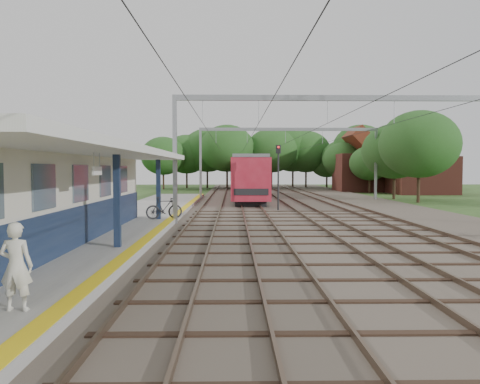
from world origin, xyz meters
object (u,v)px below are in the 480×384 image
object	(u,v)px
signal_post	(278,168)
bicycle	(164,208)
person	(16,266)
train	(245,175)

from	to	relation	value
signal_post	bicycle	bearing A→B (deg)	-110.81
person	train	world-z (taller)	train
person	signal_post	xyz separation A→B (m)	(7.38, 24.34, 1.87)
bicycle	train	size ratio (longest dim) A/B	0.05
bicycle	signal_post	world-z (taller)	signal_post
bicycle	train	distance (m)	30.08
train	signal_post	distance (m)	21.66
train	signal_post	world-z (taller)	signal_post
person	signal_post	bearing A→B (deg)	-106.58
person	train	bearing A→B (deg)	-96.57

